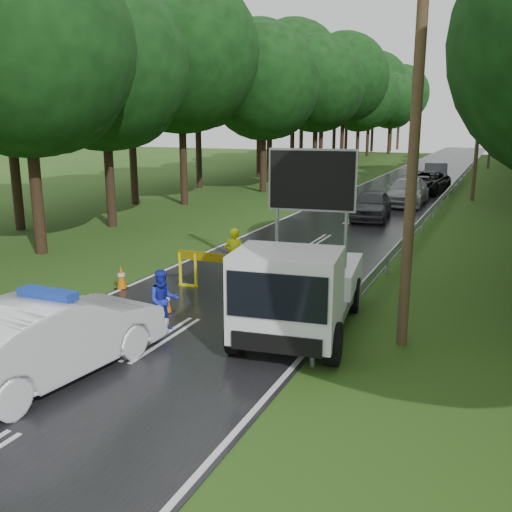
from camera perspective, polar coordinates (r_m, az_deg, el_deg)
The scene contains 20 objects.
ground at distance 13.76m, azimuth -9.28°, elevation -8.24°, with size 160.00×160.00×0.00m, color #254513.
road at distance 41.58m, azimuth 13.77°, elevation 6.19°, with size 7.00×140.00×0.02m, color black.
guardrail at distance 40.72m, azimuth 18.89°, elevation 6.46°, with size 0.12×60.06×0.70m.
utility_pole_near at distance 12.80m, azimuth 15.68°, elevation 13.05°, with size 1.40×0.24×10.00m.
utility_pole_mid at distance 38.71m, azimuth 21.44°, elevation 12.65°, with size 1.40×0.24×10.00m.
utility_pole_far at distance 64.69m, azimuth 22.57°, elevation 12.55°, with size 1.40×0.24×10.00m.
police_sedan at distance 12.11m, azimuth -19.78°, elevation -7.71°, with size 2.40×5.27×1.84m.
work_truck at distance 13.56m, azimuth 4.31°, elevation -3.20°, with size 3.05×5.65×4.30m.
barrier at distance 17.05m, azimuth -3.69°, elevation -0.69°, with size 2.82×0.10×1.16m.
officer at distance 17.91m, azimuth -2.16°, elevation 0.04°, with size 0.65×0.42×1.77m, color #DFF00D.
civilian at distance 14.04m, azimuth -9.25°, elevation -4.44°, with size 0.75×0.58×1.54m, color #1B26B4.
queue_car_first at distance 30.03m, azimuth 11.48°, elevation 5.06°, with size 1.81×4.51×1.54m, color #3A3D41.
queue_car_second at distance 35.83m, azimuth 14.87°, elevation 6.25°, with size 2.21×5.43×1.58m, color #A3A6AB.
queue_car_third at distance 41.71m, azimuth 16.53°, elevation 7.08°, with size 2.52×5.46×1.52m, color black.
queue_car_fourth at distance 47.90m, azimuth 17.52°, elevation 7.85°, with size 1.73×4.96×1.63m, color #3B3D42.
cone_near_left at distance 14.39m, azimuth -19.98°, elevation -6.44°, with size 0.34×0.34×0.72m.
cone_center at distance 15.45m, azimuth -8.96°, elevation -4.50°, with size 0.31×0.31×0.67m.
cone_far at distance 16.13m, azimuth -0.85°, elevation -3.59°, with size 0.30×0.30×0.65m.
cone_left_mid at distance 17.85m, azimuth -13.31°, elevation -2.11°, with size 0.35×0.35×0.75m.
cone_right at distance 13.53m, azimuth 6.89°, elevation -7.04°, with size 0.32×0.32×0.68m.
Camera 1 is at (7.07, -10.66, 5.07)m, focal length 40.00 mm.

